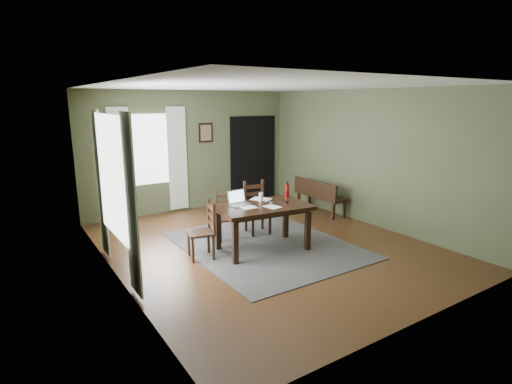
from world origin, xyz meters
TOP-DOWN VIEW (x-y plane):
  - ground at (0.00, 0.00)m, footprint 5.00×6.00m
  - room_shell at (0.00, 0.00)m, footprint 5.02×6.02m
  - rug at (0.00, 0.00)m, footprint 2.60×3.20m
  - dining_table at (-0.16, -0.15)m, footprint 1.62×1.08m
  - chair_end at (-1.14, 0.07)m, footprint 0.48×0.48m
  - chair_back_left at (-0.39, 0.68)m, footprint 0.48×0.48m
  - chair_back_right at (0.26, 0.68)m, footprint 0.50×0.50m
  - bench at (2.15, 1.05)m, footprint 0.43×1.35m
  - laptop at (-0.46, 0.13)m, footprint 0.37×0.30m
  - computer_mouse at (0.03, -0.13)m, footprint 0.06×0.09m
  - tv_remote at (0.29, -0.14)m, footprint 0.05×0.18m
  - drinking_glass at (-0.04, 0.08)m, footprint 0.08×0.08m
  - water_bottle at (0.55, 0.13)m, footprint 0.10×0.10m
  - paper_a at (-0.43, -0.08)m, footprint 0.26×0.33m
  - paper_c at (0.06, 0.22)m, footprint 0.39×0.42m
  - paper_e at (-0.08, -0.31)m, footprint 0.24×0.29m
  - window_left at (-2.47, 0.20)m, footprint 0.01×1.30m
  - window_back at (-1.00, 2.97)m, footprint 1.00×0.01m
  - curtain_left_near at (-2.44, -0.62)m, footprint 0.03×0.48m
  - curtain_left_far at (-2.44, 1.02)m, footprint 0.03×0.48m
  - curtain_back_left at (-1.62, 2.94)m, footprint 0.44×0.03m
  - curtain_back_right at (-0.38, 2.94)m, footprint 0.44×0.03m
  - framed_picture at (0.35, 2.97)m, footprint 0.34×0.03m
  - doorway_back at (1.65, 2.97)m, footprint 1.30×0.03m

SIDE VIEW (x-z plane):
  - ground at x=0.00m, z-range -0.01..0.00m
  - rug at x=0.00m, z-range 0.00..0.01m
  - chair_back_left at x=-0.39m, z-range -0.01..0.86m
  - bench at x=2.15m, z-range 0.07..0.83m
  - chair_end at x=-1.14m, z-range -0.01..0.92m
  - chair_back_right at x=0.26m, z-range -0.01..0.97m
  - dining_table at x=-0.16m, z-range 0.30..1.07m
  - paper_e at x=-0.08m, z-range 0.78..0.78m
  - paper_a at x=-0.43m, z-range 0.78..0.78m
  - paper_c at x=0.06m, z-range 0.78..0.78m
  - tv_remote at x=0.29m, z-range 0.78..0.80m
  - computer_mouse at x=0.03m, z-range 0.78..0.81m
  - laptop at x=-0.46m, z-range 0.72..0.96m
  - drinking_glass at x=-0.04m, z-range 0.78..0.93m
  - water_bottle at x=0.55m, z-range 0.77..1.03m
  - doorway_back at x=1.65m, z-range 0.00..2.10m
  - curtain_left_near at x=-2.44m, z-range 0.05..2.35m
  - curtain_left_far at x=-2.44m, z-range 0.05..2.35m
  - curtain_back_left at x=-1.62m, z-range 0.05..2.35m
  - curtain_back_right at x=-0.38m, z-range 0.05..2.35m
  - window_left at x=-2.47m, z-range 0.60..2.30m
  - window_back at x=-1.00m, z-range 0.70..2.20m
  - framed_picture at x=0.35m, z-range 1.53..1.97m
  - room_shell at x=0.00m, z-range 0.45..3.16m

